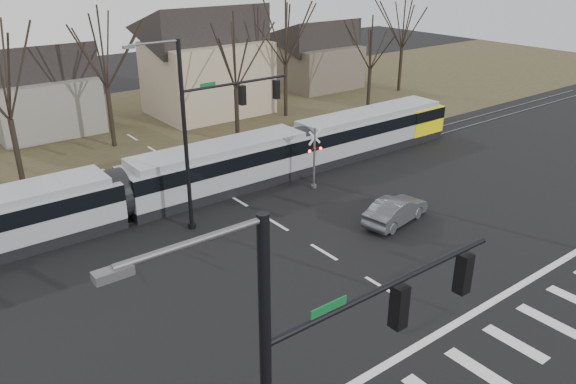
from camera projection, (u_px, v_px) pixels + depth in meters
ground at (415, 307)px, 24.09m from camera, size 140.00×140.00×0.00m
grass_verge at (123, 132)px, 47.41m from camera, size 140.00×28.00×0.01m
crosswalk at (497, 356)px, 21.17m from camera, size 27.00×2.60×0.01m
stop_line at (450, 327)px, 22.77m from camera, size 28.00×0.35×0.01m
lane_dashes at (221, 191)px, 35.75m from camera, size 0.18×30.00×0.01m
rail_pair at (223, 191)px, 35.59m from camera, size 90.00×1.52×0.06m
tram at (218, 167)px, 35.01m from camera, size 40.51×3.01×3.07m
sedan at (396, 210)px, 31.30m from camera, size 3.11×5.00×1.47m
signal_pole_far at (212, 123)px, 29.60m from camera, size 9.28×0.44×10.20m
rail_crossing_signal at (314, 160)px, 35.46m from camera, size 1.08×0.36×4.00m
tree_row at (172, 82)px, 42.18m from camera, size 59.20×7.20×10.00m
house_b at (40, 85)px, 45.97m from camera, size 8.64×7.56×7.65m
house_c at (206, 56)px, 51.10m from camera, size 10.80×8.64×10.10m
house_d at (318, 51)px, 61.44m from camera, size 8.64×7.56×7.65m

